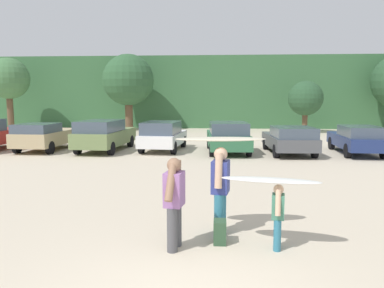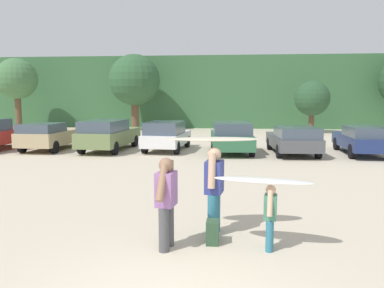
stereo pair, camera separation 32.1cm
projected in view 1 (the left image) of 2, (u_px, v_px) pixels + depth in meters
The scene contains 16 objects.
hillside_ridge at pixel (215, 93), 39.47m from camera, with size 108.00×12.00×6.32m, color #38663D.
tree_left at pixel (8, 79), 31.45m from camera, with size 3.34×3.34×5.91m.
tree_center at pixel (128, 80), 31.35m from camera, with size 4.15×4.15×6.20m.
tree_far_left at pixel (306, 99), 29.58m from camera, with size 2.65×2.65×3.97m.
parked_car_tan at pixel (45, 136), 20.00m from camera, with size 2.10×4.14×1.45m.
parked_car_olive_green at pixel (104, 135), 19.82m from camera, with size 2.22×4.74×1.60m.
parked_car_white at pixel (163, 135), 19.92m from camera, with size 2.12×4.14×1.52m.
parked_car_forest_green at pixel (228, 137), 19.26m from camera, with size 2.23×4.49×1.53m.
parked_car_dark_gray at pixel (290, 139), 18.72m from camera, with size 2.17×4.38×1.38m.
parked_car_navy at pixel (357, 139), 18.72m from camera, with size 1.92×4.50×1.40m.
person_adult at pixel (220, 185), 7.83m from camera, with size 0.39×0.79×1.79m.
person_child at pixel (278, 213), 7.06m from camera, with size 0.27×0.51×1.21m.
person_companion at pixel (174, 198), 7.03m from camera, with size 0.37×0.76×1.70m.
surfboard_cream at pixel (221, 139), 7.83m from camera, with size 1.88×0.68×0.08m.
surfboard_white at pixel (270, 180), 7.05m from camera, with size 1.88×0.84×0.09m.
backpack_dropped at pixel (220, 232), 7.39m from camera, with size 0.24×0.34×0.45m.
Camera 1 is at (0.50, -5.01, 2.80)m, focal length 36.20 mm.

